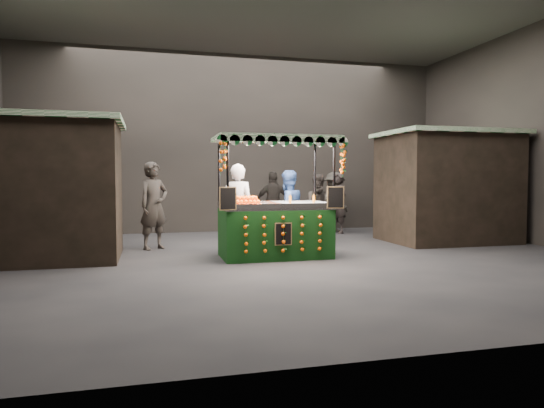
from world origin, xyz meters
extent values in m
plane|color=black|center=(0.00, 0.00, 0.00)|extent=(12.00, 12.00, 0.00)
cube|color=black|center=(0.00, 5.00, 2.50)|extent=(12.00, 0.10, 5.00)
cube|color=black|center=(0.00, -5.00, 2.50)|extent=(12.00, 0.10, 5.00)
cube|color=black|center=(-4.40, 1.00, 1.25)|extent=(2.80, 2.00, 2.50)
cube|color=#10491C|center=(-4.40, 1.00, 2.55)|extent=(3.00, 2.20, 0.10)
cube|color=black|center=(4.40, 1.50, 1.25)|extent=(2.80, 2.00, 2.50)
cube|color=#10491C|center=(4.40, 1.50, 2.55)|extent=(3.00, 2.20, 0.10)
cube|color=#0B3312|center=(-0.14, 0.28, 0.46)|extent=(2.03, 1.11, 0.92)
cube|color=silver|center=(-0.14, 0.28, 0.94)|extent=(2.03, 1.11, 0.04)
cylinder|color=black|center=(-1.12, -0.25, 1.11)|extent=(0.05, 0.05, 2.21)
cylinder|color=black|center=(0.85, -0.25, 1.11)|extent=(0.05, 0.05, 2.21)
cylinder|color=black|center=(-1.12, 0.80, 1.11)|extent=(0.05, 0.05, 2.21)
cylinder|color=black|center=(0.85, 0.80, 1.11)|extent=(0.05, 0.05, 2.21)
cube|color=#10491C|center=(-0.14, 0.28, 2.25)|extent=(2.26, 1.34, 0.07)
cube|color=white|center=(0.42, 0.28, 1.00)|extent=(0.90, 1.00, 0.07)
cube|color=black|center=(-1.13, -0.30, 1.15)|extent=(0.31, 0.09, 0.41)
cube|color=black|center=(0.86, -0.30, 1.15)|extent=(0.31, 0.09, 0.41)
cube|color=black|center=(-0.14, -0.31, 0.51)|extent=(0.31, 0.02, 0.41)
imported|color=gray|center=(-0.71, 1.06, 0.90)|extent=(0.77, 0.66, 1.79)
imported|color=navy|center=(0.40, 1.29, 0.84)|extent=(0.97, 0.86, 1.67)
imported|color=#2C2824|center=(-2.35, 1.90, 0.93)|extent=(0.81, 0.75, 1.85)
imported|color=black|center=(1.53, 2.35, 0.80)|extent=(0.84, 0.69, 1.60)
imported|color=black|center=(0.80, 3.99, 0.85)|extent=(1.05, 0.56, 1.70)
imported|color=#2B2723|center=(2.63, 4.18, 0.84)|extent=(1.25, 1.09, 1.68)
imported|color=#2E2925|center=(-3.92, 3.02, 0.89)|extent=(0.98, 0.76, 1.79)
imported|color=black|center=(4.50, 3.61, 0.76)|extent=(1.18, 1.41, 1.52)
imported|color=black|center=(2.56, 3.75, 0.82)|extent=(0.57, 0.69, 1.65)
camera|label=1|loc=(-2.46, -8.55, 1.49)|focal=31.85mm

